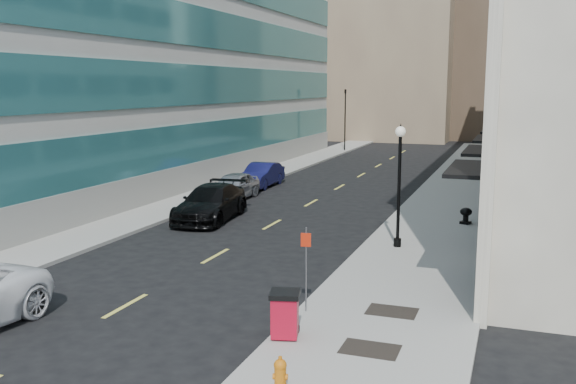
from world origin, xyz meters
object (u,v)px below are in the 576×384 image
Objects in this scene: car_silver_sedan at (234,186)px; lamppost at (399,175)px; traffic_signal at (345,93)px; trash_bin at (285,313)px; car_blue_sedan at (261,175)px; fire_hydrant at (280,378)px; car_black_pickup at (211,203)px; sign_post at (306,258)px; urn_planter at (466,214)px.

lamppost reaches higher than car_silver_sedan.
traffic_signal reaches higher than trash_bin.
traffic_signal is 1.51× the size of car_blue_sedan.
car_blue_sedan is at bearing 130.32° from lamppost.
fire_hydrant is at bearing -64.07° from car_silver_sedan.
car_black_pickup is at bearing 164.02° from lamppost.
car_blue_sedan is 3.85× the size of trash_bin.
sign_post is (-1.10, -8.26, -1.30)m from lamppost.
fire_hydrant is 1.17× the size of urn_planter.
urn_planter is (2.20, 5.30, -2.40)m from lamppost.
urn_planter is at bearing 66.20° from sign_post.
car_blue_sedan reaches higher than fire_hydrant.
trash_bin is (10.20, -23.45, 0.04)m from car_blue_sedan.
car_black_pickup is at bearing -77.61° from car_silver_sedan.
urn_planter is at bearing 69.13° from fire_hydrant.
car_black_pickup is 10.22m from lamppost.
car_silver_sedan is at bearing 167.27° from urn_planter.
car_silver_sedan is 1.87× the size of sign_post.
trash_bin is at bearing -97.24° from sign_post.
traffic_signal is at bearing 88.47° from trash_bin.
car_silver_sedan is 13.44m from urn_planter.
car_blue_sedan is (-0.29, 4.94, -0.01)m from car_silver_sedan.
car_blue_sedan is at bearing 98.84° from fire_hydrant.
lamppost is (1.00, 10.25, 2.21)m from trash_bin.
traffic_signal is at bearing 90.69° from car_blue_sedan.
sign_post reaches higher than trash_bin.
urn_planter is at bearing -13.68° from car_silver_sedan.
traffic_signal is 2.88× the size of sign_post.
car_blue_sedan is at bearing 105.09° from sign_post.
traffic_signal is at bearing 93.37° from sign_post.
fire_hydrant is at bearing -76.61° from traffic_signal.
lamppost is (9.60, -2.75, 2.17)m from car_black_pickup.
car_blue_sedan is 0.95× the size of lamppost.
lamppost is (10.91, -8.26, 2.23)m from car_silver_sedan.
traffic_signal reaches higher than car_silver_sedan.
traffic_signal is 28.93m from car_silver_sedan.
lamppost is at bearing -21.79° from car_black_pickup.
fire_hydrant is at bearing -90.00° from lamppost.
lamppost is at bearing -38.09° from car_silver_sedan.
lamppost is (11.90, -36.75, -2.71)m from traffic_signal.
car_silver_sedan is (-1.31, 5.51, -0.07)m from car_black_pickup.
sign_post is at bearing -65.81° from car_blue_sedan.
sign_post is (10.10, -21.46, 0.95)m from car_blue_sedan.
urn_planter is (14.10, -31.45, -5.11)m from traffic_signal.
car_blue_sedan is at bearing 98.92° from trash_bin.
car_blue_sedan is at bearing 149.48° from urn_planter.
sign_post reaches higher than car_blue_sedan.
fire_hydrant reaches higher than urn_planter.
traffic_signal is 7.93× the size of fire_hydrant.
fire_hydrant is 5.24m from sign_post.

